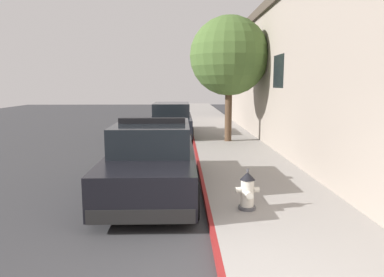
% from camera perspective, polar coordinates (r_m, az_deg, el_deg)
% --- Properties ---
extents(ground_plane, '(28.80, 60.00, 0.20)m').
position_cam_1_polar(ground_plane, '(14.57, -18.02, -1.82)').
color(ground_plane, '#353538').
extents(sidewalk_pavement, '(2.70, 60.00, 0.14)m').
position_cam_1_polar(sidewalk_pavement, '(14.07, 6.09, -1.10)').
color(sidewalk_pavement, gray).
rests_on(sidewalk_pavement, ground).
extents(curb_painted_edge, '(0.08, 60.00, 0.14)m').
position_cam_1_polar(curb_painted_edge, '(13.95, 0.41, -1.14)').
color(curb_painted_edge, maroon).
rests_on(curb_painted_edge, ground).
extents(storefront_building, '(5.94, 25.85, 5.54)m').
position_cam_1_polar(storefront_building, '(13.58, 25.32, 9.27)').
color(storefront_building, gray).
rests_on(storefront_building, ground).
extents(police_cruiser, '(1.94, 4.84, 1.68)m').
position_cam_1_polar(police_cruiser, '(8.18, -6.26, -3.33)').
color(police_cruiser, black).
rests_on(police_cruiser, ground).
extents(parked_car_silver_ahead, '(1.94, 4.84, 1.56)m').
position_cam_1_polar(parked_car_silver_ahead, '(16.90, -3.25, 2.84)').
color(parked_car_silver_ahead, black).
rests_on(parked_car_silver_ahead, ground).
extents(fire_hydrant, '(0.44, 0.40, 0.76)m').
position_cam_1_polar(fire_hydrant, '(6.75, 8.75, -8.19)').
color(fire_hydrant, '#4C4C51').
rests_on(fire_hydrant, sidewalk_pavement).
extents(street_tree, '(3.12, 3.12, 4.95)m').
position_cam_1_polar(street_tree, '(14.65, 5.90, 12.82)').
color(street_tree, brown).
rests_on(street_tree, sidewalk_pavement).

